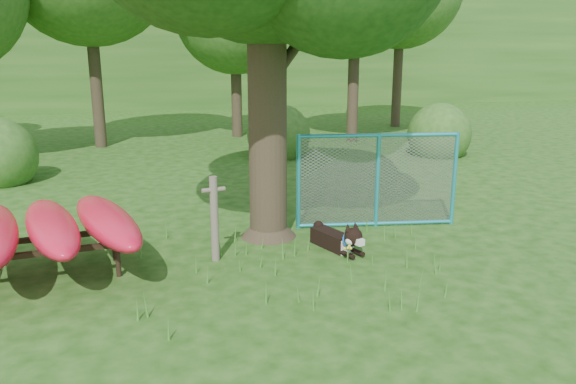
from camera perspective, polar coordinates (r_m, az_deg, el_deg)
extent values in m
plane|color=#19430D|center=(7.25, 0.92, -10.09)|extent=(80.00, 80.00, 0.00)
cylinder|color=#32271B|center=(8.80, -2.12, 10.27)|extent=(0.80, 0.80, 4.74)
cone|color=#32271B|center=(9.21, -2.00, -3.10)|extent=(1.20, 1.20, 0.47)
cylinder|color=#32271B|center=(9.13, 0.80, 14.60)|extent=(1.09, 1.05, 1.01)
cylinder|color=#32271B|center=(8.67, -5.60, 17.05)|extent=(1.12, 0.27, 0.97)
cylinder|color=#665A4C|center=(8.12, -7.48, -2.75)|extent=(0.13, 0.13, 1.25)
cylinder|color=#665A4C|center=(8.01, -7.58, 0.22)|extent=(0.34, 0.12, 0.07)
cylinder|color=black|center=(7.96, -16.88, -6.72)|extent=(0.08, 0.08, 0.44)
cylinder|color=black|center=(8.54, -17.22, -5.30)|extent=(0.08, 0.08, 0.44)
cube|color=black|center=(7.91, -25.31, -5.84)|extent=(2.63, 0.35, 0.07)
cube|color=black|center=(8.49, -25.05, -4.47)|extent=(2.63, 0.35, 0.07)
ellipsoid|color=red|center=(8.10, -22.89, -3.28)|extent=(1.24, 2.71, 0.42)
ellipsoid|color=red|center=(8.10, -17.93, -2.83)|extent=(1.33, 2.70, 0.42)
cube|color=black|center=(8.76, 4.43, -4.83)|extent=(0.51, 0.79, 0.25)
cube|color=white|center=(8.53, 5.77, -5.46)|extent=(0.27, 0.22, 0.23)
sphere|color=black|center=(8.33, 6.65, -4.53)|extent=(0.27, 0.27, 0.27)
cube|color=white|center=(8.25, 7.22, -5.03)|extent=(0.15, 0.17, 0.09)
sphere|color=white|center=(8.28, 6.29, -4.95)|extent=(0.13, 0.13, 0.13)
sphere|color=white|center=(8.38, 7.17, -4.73)|extent=(0.13, 0.13, 0.13)
cone|color=black|center=(8.27, 6.10, -3.58)|extent=(0.11, 0.13, 0.13)
cone|color=black|center=(8.36, 6.87, -3.40)|extent=(0.14, 0.15, 0.13)
cylinder|color=black|center=(8.38, 5.96, -6.30)|extent=(0.18, 0.32, 0.07)
cylinder|color=black|center=(8.50, 6.94, -6.03)|extent=(0.18, 0.32, 0.07)
sphere|color=black|center=(9.05, 3.11, -3.46)|extent=(0.17, 0.17, 0.17)
torus|color=blue|center=(8.41, 6.26, -4.78)|extent=(0.27, 0.16, 0.26)
cylinder|color=#2AA9C5|center=(9.44, 1.06, 0.99)|extent=(0.08, 0.08, 1.63)
cylinder|color=#2AA9C5|center=(9.69, 9.06, 1.15)|extent=(0.08, 0.08, 1.63)
cylinder|color=#2AA9C5|center=(10.11, 16.54, 1.29)|extent=(0.08, 0.08, 1.63)
cylinder|color=#2AA9C5|center=(9.54, 9.25, 5.71)|extent=(2.69, 0.51, 0.06)
cylinder|color=#2AA9C5|center=(9.89, 8.89, -3.18)|extent=(2.69, 0.51, 0.06)
plane|color=gray|center=(9.69, 9.06, 1.15)|extent=(2.68, 0.45, 2.71)
cylinder|color=#448A2D|center=(8.17, 6.09, -6.41)|extent=(0.02, 0.02, 0.23)
sphere|color=yellow|center=(8.13, 6.11, -5.66)|extent=(0.04, 0.04, 0.04)
sphere|color=yellow|center=(8.17, 6.25, -5.48)|extent=(0.04, 0.04, 0.04)
sphere|color=yellow|center=(8.13, 5.77, -5.72)|extent=(0.04, 0.04, 0.04)
sphere|color=yellow|center=(8.12, 6.40, -5.70)|extent=(0.04, 0.04, 0.04)
sphere|color=yellow|center=(8.09, 6.10, -5.67)|extent=(0.04, 0.04, 0.04)
cylinder|color=#32271B|center=(18.39, -19.08, 12.46)|extent=(0.36, 0.36, 5.25)
cylinder|color=#32271B|center=(19.65, -5.28, 11.20)|extent=(0.36, 0.36, 3.85)
sphere|color=#2C5C1D|center=(19.65, -5.44, 17.62)|extent=(4.00, 4.00, 4.00)
cylinder|color=#32271B|center=(18.64, 6.69, 12.40)|extent=(0.36, 0.36, 4.76)
cylinder|color=#32271B|center=(22.59, 11.12, 12.75)|extent=(0.36, 0.36, 4.90)
sphere|color=#2C5C1D|center=(14.52, -27.23, 0.85)|extent=(1.80, 1.80, 1.80)
sphere|color=#2C5C1D|center=(16.84, 14.97, 3.65)|extent=(1.80, 1.80, 1.80)
sphere|color=#2C5C1D|center=(16.09, -0.94, 3.65)|extent=(1.80, 1.80, 1.80)
cube|color=#2C5C1D|center=(34.39, -12.25, 14.09)|extent=(80.00, 12.00, 6.00)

